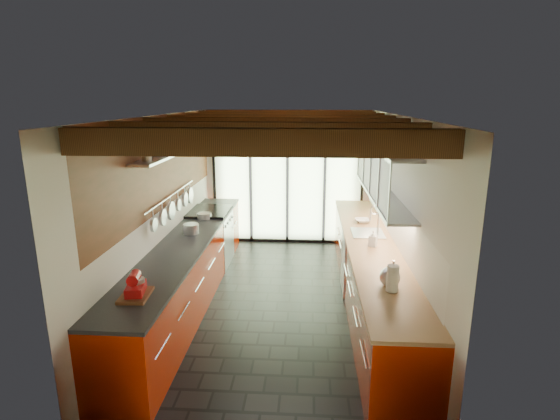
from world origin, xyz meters
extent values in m
plane|color=black|center=(0.00, 0.00, 0.00)|extent=(5.50, 5.50, 0.00)
plane|color=silver|center=(0.00, 2.75, 1.30)|extent=(3.20, 0.00, 3.20)
plane|color=silver|center=(0.00, -2.75, 1.30)|extent=(3.20, 0.00, 3.20)
plane|color=silver|center=(-1.60, 0.00, 1.30)|extent=(0.00, 5.50, 5.50)
plane|color=silver|center=(1.60, 0.00, 1.30)|extent=(0.00, 5.50, 5.50)
plane|color=#472814|center=(0.00, 0.00, 2.60)|extent=(5.50, 5.50, 0.00)
cube|color=#593316|center=(0.00, -2.25, 2.48)|extent=(3.14, 0.14, 0.22)
cube|color=#593316|center=(0.00, -1.35, 2.48)|extent=(3.14, 0.14, 0.22)
cube|color=#593316|center=(0.00, -0.45, 2.48)|extent=(3.14, 0.14, 0.22)
cube|color=#593316|center=(0.00, 0.45, 2.48)|extent=(3.14, 0.14, 0.22)
cube|color=#593316|center=(0.00, 1.35, 2.48)|extent=(3.14, 0.14, 0.22)
cube|color=#593316|center=(0.00, 2.25, 2.48)|extent=(3.14, 0.14, 0.22)
cube|color=brown|center=(0.00, 2.71, 2.35)|extent=(3.14, 0.06, 0.50)
plane|color=brown|center=(-1.57, 0.20, 1.98)|extent=(0.00, 4.90, 4.90)
plane|color=#C6EAAD|center=(0.00, 2.73, 1.08)|extent=(2.90, 0.00, 2.90)
cube|color=black|center=(-1.45, 2.72, 1.07)|extent=(0.05, 0.04, 2.15)
cube|color=black|center=(1.45, 2.72, 1.07)|extent=(0.05, 0.04, 2.15)
cube|color=black|center=(0.00, 2.69, 1.07)|extent=(0.06, 0.05, 2.15)
cube|color=black|center=(0.00, 2.69, 2.15)|extent=(2.90, 0.05, 0.06)
cylinder|color=#B2230E|center=(0.00, 2.67, 2.35)|extent=(0.34, 0.04, 0.34)
cylinder|color=beige|center=(0.00, 2.65, 2.35)|extent=(0.28, 0.02, 0.28)
cube|color=#A61B00|center=(-1.28, 0.00, 0.44)|extent=(0.65, 5.00, 0.88)
cube|color=black|center=(-1.28, 0.00, 0.90)|extent=(0.68, 5.00, 0.04)
cube|color=silver|center=(-1.28, 1.45, 0.44)|extent=(0.66, 0.90, 0.90)
cube|color=black|center=(-1.28, 1.45, 0.93)|extent=(0.65, 0.90, 0.06)
cube|color=#A61B00|center=(1.28, 0.00, 0.44)|extent=(0.65, 5.00, 0.88)
cube|color=#AC7D53|center=(1.28, 0.00, 0.90)|extent=(0.68, 5.00, 0.04)
cube|color=white|center=(0.95, 0.40, 0.44)|extent=(0.02, 0.60, 0.84)
cube|color=silver|center=(1.28, 0.40, 0.93)|extent=(0.45, 0.52, 0.02)
cylinder|color=silver|center=(1.42, 0.40, 1.10)|extent=(0.02, 0.02, 0.34)
torus|color=silver|center=(1.36, 0.40, 1.27)|extent=(0.14, 0.02, 0.14)
plane|color=silver|center=(1.26, 0.30, 1.85)|extent=(0.00, 3.00, 3.00)
cube|color=#9EA0A5|center=(1.43, 0.30, 1.51)|extent=(0.34, 3.00, 0.03)
cube|color=#9EA0A5|center=(1.43, 0.30, 2.19)|extent=(0.34, 3.00, 0.03)
cylinder|color=silver|center=(-1.54, 0.30, 1.47)|extent=(0.02, 2.20, 0.02)
cube|color=silver|center=(-1.45, 0.20, 2.10)|extent=(0.28, 2.60, 0.03)
cylinder|color=silver|center=(-1.50, -0.60, 1.29)|extent=(0.04, 0.18, 0.18)
cylinder|color=silver|center=(-1.50, -0.25, 1.29)|extent=(0.04, 0.22, 0.22)
cylinder|color=silver|center=(-1.50, 0.10, 1.29)|extent=(0.04, 0.26, 0.26)
cylinder|color=silver|center=(-1.50, 0.45, 1.29)|extent=(0.04, 0.18, 0.18)
cylinder|color=silver|center=(-1.50, 0.80, 1.29)|extent=(0.04, 0.22, 0.22)
cylinder|color=silver|center=(-1.50, 1.10, 1.29)|extent=(0.04, 0.26, 0.26)
cube|color=#B90E10|center=(-1.27, -1.82, 0.98)|extent=(0.21, 0.31, 0.12)
cylinder|color=#B90E10|center=(-1.27, -1.84, 1.12)|extent=(0.14, 0.20, 0.11)
cylinder|color=silver|center=(-1.27, -1.77, 1.02)|extent=(0.17, 0.17, 0.12)
cylinder|color=silver|center=(-1.27, 0.24, 0.99)|extent=(0.29, 0.29, 0.14)
cylinder|color=silver|center=(-1.27, 1.05, 0.96)|extent=(0.29, 0.29, 0.09)
cube|color=brown|center=(-1.27, -1.84, 0.94)|extent=(0.29, 0.39, 0.03)
sphere|color=silver|center=(1.27, -1.41, 1.03)|extent=(0.28, 0.28, 0.21)
cone|color=black|center=(1.27, -1.41, 1.14)|extent=(0.10, 0.10, 0.06)
cylinder|color=silver|center=(1.27, -1.29, 1.04)|extent=(0.05, 0.08, 0.05)
cylinder|color=white|center=(1.27, -1.55, 1.06)|extent=(0.14, 0.14, 0.27)
cylinder|color=silver|center=(1.27, -1.55, 1.22)|extent=(0.03, 0.03, 0.05)
imported|color=silver|center=(1.27, -0.15, 1.03)|extent=(0.13, 0.13, 0.22)
imported|color=silver|center=(1.27, 0.98, 0.95)|extent=(0.26, 0.26, 0.06)
camera|label=1|loc=(0.41, -5.68, 2.82)|focal=28.00mm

